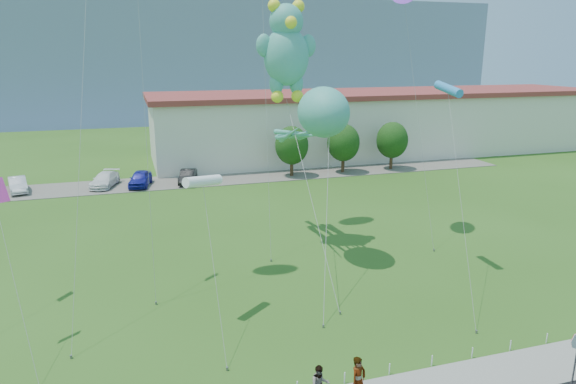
{
  "coord_description": "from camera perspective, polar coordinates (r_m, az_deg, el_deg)",
  "views": [
    {
      "loc": [
        -6.47,
        -17.72,
        12.74
      ],
      "look_at": [
        1.51,
        8.0,
        5.54
      ],
      "focal_mm": 32.0,
      "sensor_mm": 36.0,
      "label": 1
    }
  ],
  "objects": [
    {
      "name": "warehouse",
      "position": [
        70.27,
        10.52,
        7.67
      ],
      "size": [
        61.0,
        15.0,
        8.2
      ],
      "color": "beige",
      "rests_on": "ground"
    },
    {
      "name": "small_kite_white",
      "position": [
        24.66,
        -9.43,
        1.07
      ],
      "size": [
        0.5,
        6.3,
        7.39
      ],
      "color": "white",
      "rests_on": "ground"
    },
    {
      "name": "pedestrian_left",
      "position": [
        20.45,
        7.81,
        -20.04
      ],
      "size": [
        0.82,
        0.72,
        1.9
      ],
      "primitive_type": "imported",
      "rotation": [
        0.0,
        0.0,
        0.46
      ],
      "color": "gray",
      "rests_on": "sidewalk"
    },
    {
      "name": "rope_fence",
      "position": [
        21.62,
        3.71,
        -20.35
      ],
      "size": [
        26.05,
        0.05,
        0.5
      ],
      "color": "white",
      "rests_on": "ground"
    },
    {
      "name": "tree_far",
      "position": [
        59.78,
        11.5,
        5.66
      ],
      "size": [
        3.6,
        3.6,
        5.47
      ],
      "color": "#3F2B19",
      "rests_on": "ground"
    },
    {
      "name": "parked_car_white",
      "position": [
        54.21,
        -19.69,
        1.29
      ],
      "size": [
        3.24,
        5.08,
        1.37
      ],
      "primitive_type": "imported",
      "rotation": [
        0.0,
        0.0,
        -0.3
      ],
      "color": "white",
      "rests_on": "parking_strip"
    },
    {
      "name": "parked_car_black",
      "position": [
        53.42,
        -11.06,
        1.71
      ],
      "size": [
        2.44,
        4.41,
        1.38
      ],
      "primitive_type": "imported",
      "rotation": [
        0.0,
        0.0,
        -0.25
      ],
      "color": "black",
      "rests_on": "parking_strip"
    },
    {
      "name": "tree_mid",
      "position": [
        57.16,
        6.18,
        5.46
      ],
      "size": [
        3.6,
        3.6,
        5.47
      ],
      "color": "#3F2B19",
      "rests_on": "ground"
    },
    {
      "name": "parking_strip",
      "position": [
        54.62,
        -9.96,
        1.28
      ],
      "size": [
        70.0,
        6.0,
        0.06
      ],
      "primitive_type": "cube",
      "color": "#59544C",
      "rests_on": "ground"
    },
    {
      "name": "parked_car_silver",
      "position": [
        55.42,
        -27.83,
        0.73
      ],
      "size": [
        2.44,
        4.53,
        1.42
      ],
      "primitive_type": "imported",
      "rotation": [
        0.0,
        0.0,
        0.23
      ],
      "color": "silver",
      "rests_on": "parking_strip"
    },
    {
      "name": "tree_near",
      "position": [
        55.08,
        0.42,
        5.19
      ],
      "size": [
        3.6,
        3.6,
        5.47
      ],
      "color": "#3F2B19",
      "rests_on": "ground"
    },
    {
      "name": "hill_ridge",
      "position": [
        137.88,
        -15.04,
        14.37
      ],
      "size": [
        160.0,
        50.0,
        25.0
      ],
      "primitive_type": "cube",
      "color": "slate",
      "rests_on": "ground"
    },
    {
      "name": "parked_car_blue",
      "position": [
        53.32,
        -16.09,
        1.45
      ],
      "size": [
        2.76,
        4.74,
        1.52
      ],
      "primitive_type": "imported",
      "rotation": [
        0.0,
        0.0,
        -0.23
      ],
      "color": "#1B1C94",
      "rests_on": "parking_strip"
    },
    {
      "name": "octopus_kite",
      "position": [
        32.15,
        3.19,
        7.84
      ],
      "size": [
        4.47,
        14.72,
        10.96
      ],
      "color": "teal",
      "rests_on": "ground"
    },
    {
      "name": "ground",
      "position": [
        22.76,
        2.47,
        -19.07
      ],
      "size": [
        160.0,
        160.0,
        0.0
      ],
      "primitive_type": "plane",
      "color": "#2C5517",
      "rests_on": "ground"
    },
    {
      "name": "teddy_bear_kite",
      "position": [
        34.01,
        -0.18,
        15.61
      ],
      "size": [
        3.98,
        12.11,
        16.11
      ],
      "color": "teal",
      "rests_on": "ground"
    },
    {
      "name": "small_kite_cyan",
      "position": [
        31.25,
        17.41,
        10.66
      ],
      "size": [
        2.98,
        8.89,
        11.3
      ],
      "color": "#2D86CA",
      "rests_on": "ground"
    },
    {
      "name": "small_kite_yellow",
      "position": [
        28.26,
        -21.67,
        17.03
      ],
      "size": [
        2.41,
        8.41,
        17.01
      ],
      "color": "gold",
      "rests_on": "ground"
    }
  ]
}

